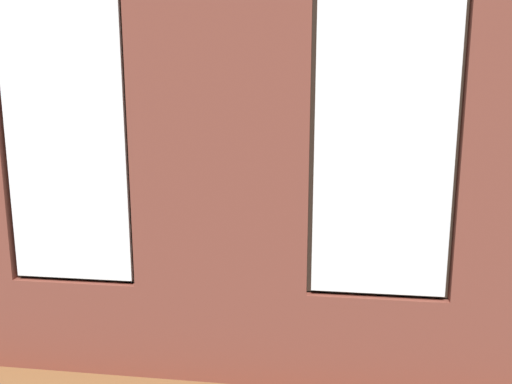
{
  "coord_description": "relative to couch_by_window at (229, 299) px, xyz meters",
  "views": [
    {
      "loc": [
        -0.68,
        6.04,
        2.0
      ],
      "look_at": [
        0.07,
        0.4,
        0.92
      ],
      "focal_mm": 35.0,
      "sensor_mm": 36.0,
      "label": 1
    }
  ],
  "objects": [
    {
      "name": "couch_left",
      "position": [
        -2.41,
        -1.53,
        0.0
      ],
      "size": [
        0.97,
        1.79,
        0.8
      ],
      "rotation": [
        0.0,
        0.0,
        1.63
      ],
      "color": "black",
      "rests_on": "ground_plane"
    },
    {
      "name": "papasan_chair",
      "position": [
        1.02,
        -4.27,
        0.12
      ],
      "size": [
        1.17,
        1.17,
        0.72
      ],
      "color": "olive",
      "rests_on": "ground_plane"
    },
    {
      "name": "media_console",
      "position": [
        2.62,
        -1.87,
        -0.06
      ],
      "size": [
        1.27,
        0.42,
        0.54
      ],
      "primitive_type": "cube",
      "color": "black",
      "rests_on": "ground_plane"
    },
    {
      "name": "white_wall_right",
      "position": [
        2.92,
        -1.95,
        1.33
      ],
      "size": [
        0.1,
        5.36,
        3.31
      ],
      "primitive_type": "cube",
      "color": "silver",
      "rests_on": "ground_plane"
    },
    {
      "name": "potted_plant_by_left_couch",
      "position": [
        -2.01,
        -2.85,
        -0.04
      ],
      "size": [
        0.28,
        0.28,
        0.42
      ],
      "color": "brown",
      "rests_on": "ground_plane"
    },
    {
      "name": "tv_flatscreen",
      "position": [
        2.62,
        -1.87,
        0.57
      ],
      "size": [
        1.01,
        0.2,
        0.71
      ],
      "color": "black",
      "rests_on": "media_console"
    },
    {
      "name": "potted_plant_corner_near_left",
      "position": [
        -2.56,
        -4.34,
        0.41
      ],
      "size": [
        0.8,
        0.83,
        1.21
      ],
      "color": "brown",
      "rests_on": "ground_plane"
    },
    {
      "name": "potted_plant_between_couches",
      "position": [
        -1.34,
        -0.06,
        0.39
      ],
      "size": [
        0.77,
        0.81,
        1.36
      ],
      "color": "brown",
      "rests_on": "ground_plane"
    },
    {
      "name": "ground_plane",
      "position": [
        -0.07,
        -2.15,
        -0.38
      ],
      "size": [
        6.68,
        6.36,
        0.1
      ],
      "primitive_type": "cube",
      "color": "brown"
    },
    {
      "name": "remote_black",
      "position": [
        0.57,
        -1.92,
        0.13
      ],
      "size": [
        0.17,
        0.13,
        0.02
      ],
      "primitive_type": "cube",
      "rotation": [
        0.0,
        0.0,
        4.17
      ],
      "color": "black",
      "rests_on": "coffee_table"
    },
    {
      "name": "potted_plant_beside_window_right",
      "position": [
        1.35,
        0.1,
        0.15
      ],
      "size": [
        0.56,
        0.56,
        0.71
      ],
      "color": "gray",
      "rests_on": "ground_plane"
    },
    {
      "name": "brick_wall_with_windows",
      "position": [
        -0.07,
        0.65,
        1.29
      ],
      "size": [
        6.08,
        0.3,
        3.31
      ],
      "color": "brown",
      "rests_on": "ground_plane"
    },
    {
      "name": "coffee_table",
      "position": [
        0.18,
        -2.03,
        0.06
      ],
      "size": [
        1.31,
        0.72,
        0.45
      ],
      "color": "tan",
      "rests_on": "ground_plane"
    },
    {
      "name": "table_plant_small",
      "position": [
        0.08,
        -1.92,
        0.24
      ],
      "size": [
        0.14,
        0.14,
        0.23
      ],
      "color": "brown",
      "rests_on": "coffee_table"
    },
    {
      "name": "remote_gray",
      "position": [
        0.18,
        -2.03,
        0.13
      ],
      "size": [
        0.18,
        0.1,
        0.02
      ],
      "primitive_type": "cube",
      "rotation": [
        0.0,
        0.0,
        4.4
      ],
      "color": "#59595B",
      "rests_on": "coffee_table"
    },
    {
      "name": "potted_plant_foreground_right",
      "position": [
        2.32,
        -4.28,
        0.3
      ],
      "size": [
        0.6,
        0.6,
        0.92
      ],
      "color": "#47423D",
      "rests_on": "ground_plane"
    },
    {
      "name": "couch_by_window",
      "position": [
        0.0,
        0.0,
        0.0
      ],
      "size": [
        1.77,
        0.87,
        0.8
      ],
      "color": "black",
      "rests_on": "ground_plane"
    },
    {
      "name": "potted_plant_near_tv",
      "position": [
        2.06,
        -0.77,
        0.23
      ],
      "size": [
        0.74,
        0.79,
        1.05
      ],
      "color": "gray",
      "rests_on": "ground_plane"
    },
    {
      "name": "potted_plant_mid_room_small",
      "position": [
        -1.19,
        -2.88,
        -0.03
      ],
      "size": [
        0.25,
        0.25,
        0.45
      ],
      "color": "gray",
      "rests_on": "ground_plane"
    },
    {
      "name": "cup_ceramic",
      "position": [
        -0.18,
        -2.15,
        0.16
      ],
      "size": [
        0.07,
        0.07,
        0.08
      ],
      "primitive_type": "cylinder",
      "color": "#4C4C51",
      "rests_on": "coffee_table"
    },
    {
      "name": "remote_silver",
      "position": [
        0.34,
        -2.12,
        0.13
      ],
      "size": [
        0.18,
        0.1,
        0.02
      ],
      "primitive_type": "cube",
      "rotation": [
        0.0,
        0.0,
        5.01
      ],
      "color": "#B2B2B7",
      "rests_on": "coffee_table"
    }
  ]
}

